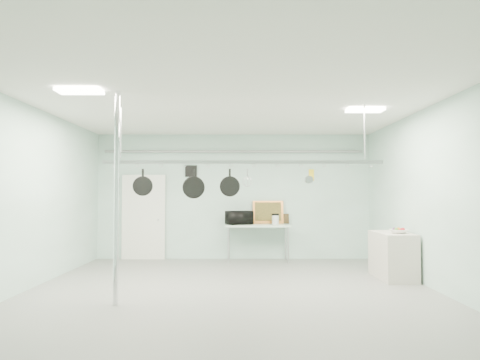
{
  "coord_description": "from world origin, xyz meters",
  "views": [
    {
      "loc": [
        0.14,
        -7.01,
        1.64
      ],
      "look_at": [
        0.16,
        1.0,
        1.92
      ],
      "focal_mm": 32.0,
      "sensor_mm": 36.0,
      "label": 1
    }
  ],
  "objects_px": {
    "pot_rack": "(243,160)",
    "skillet_mid": "(194,184)",
    "fruit_bowl": "(399,231)",
    "side_cabinet": "(393,255)",
    "microwave": "(239,218)",
    "coffee_canister": "(275,220)",
    "chrome_pole": "(117,197)",
    "skillet_right": "(230,182)",
    "prep_table": "(258,227)",
    "skillet_left": "(143,182)"
  },
  "relations": [
    {
      "from": "pot_rack",
      "to": "skillet_mid",
      "type": "bearing_deg",
      "value": 180.0
    },
    {
      "from": "fruit_bowl",
      "to": "skillet_mid",
      "type": "bearing_deg",
      "value": -167.21
    },
    {
      "from": "side_cabinet",
      "to": "pot_rack",
      "type": "xyz_separation_m",
      "value": [
        -2.95,
        -1.1,
        1.78
      ]
    },
    {
      "from": "side_cabinet",
      "to": "skillet_mid",
      "type": "xyz_separation_m",
      "value": [
        -3.79,
        -1.1,
        1.38
      ]
    },
    {
      "from": "side_cabinet",
      "to": "microwave",
      "type": "distance_m",
      "value": 3.78
    },
    {
      "from": "pot_rack",
      "to": "skillet_mid",
      "type": "xyz_separation_m",
      "value": [
        -0.84,
        0.0,
        -0.4
      ]
    },
    {
      "from": "fruit_bowl",
      "to": "pot_rack",
      "type": "bearing_deg",
      "value": -163.79
    },
    {
      "from": "pot_rack",
      "to": "coffee_canister",
      "type": "relative_size",
      "value": 21.17
    },
    {
      "from": "chrome_pole",
      "to": "microwave",
      "type": "height_order",
      "value": "chrome_pole"
    },
    {
      "from": "skillet_right",
      "to": "microwave",
      "type": "bearing_deg",
      "value": 96.07
    },
    {
      "from": "coffee_canister",
      "to": "prep_table",
      "type": "bearing_deg",
      "value": 177.42
    },
    {
      "from": "prep_table",
      "to": "coffee_canister",
      "type": "distance_m",
      "value": 0.48
    },
    {
      "from": "prep_table",
      "to": "skillet_mid",
      "type": "bearing_deg",
      "value": -110.58
    },
    {
      "from": "microwave",
      "to": "fruit_bowl",
      "type": "distance_m",
      "value": 3.91
    },
    {
      "from": "chrome_pole",
      "to": "microwave",
      "type": "xyz_separation_m",
      "value": [
        1.84,
        4.21,
        -0.53
      ]
    },
    {
      "from": "side_cabinet",
      "to": "coffee_canister",
      "type": "relative_size",
      "value": 5.29
    },
    {
      "from": "skillet_left",
      "to": "skillet_right",
      "type": "distance_m",
      "value": 1.49
    },
    {
      "from": "coffee_canister",
      "to": "side_cabinet",
      "type": "bearing_deg",
      "value": -45.9
    },
    {
      "from": "microwave",
      "to": "coffee_canister",
      "type": "relative_size",
      "value": 2.66
    },
    {
      "from": "chrome_pole",
      "to": "pot_rack",
      "type": "height_order",
      "value": "chrome_pole"
    },
    {
      "from": "pot_rack",
      "to": "microwave",
      "type": "distance_m",
      "value": 3.5
    },
    {
      "from": "chrome_pole",
      "to": "coffee_canister",
      "type": "height_order",
      "value": "chrome_pole"
    },
    {
      "from": "microwave",
      "to": "coffee_canister",
      "type": "bearing_deg",
      "value": 154.09
    },
    {
      "from": "microwave",
      "to": "fruit_bowl",
      "type": "xyz_separation_m",
      "value": [
        3.05,
        -2.44,
        -0.13
      ]
    },
    {
      "from": "skillet_mid",
      "to": "skillet_right",
      "type": "height_order",
      "value": "same"
    },
    {
      "from": "coffee_canister",
      "to": "skillet_mid",
      "type": "distance_m",
      "value": 3.77
    },
    {
      "from": "pot_rack",
      "to": "skillet_mid",
      "type": "height_order",
      "value": "pot_rack"
    },
    {
      "from": "microwave",
      "to": "side_cabinet",
      "type": "bearing_deg",
      "value": 119.53
    },
    {
      "from": "fruit_bowl",
      "to": "microwave",
      "type": "bearing_deg",
      "value": 141.39
    },
    {
      "from": "prep_table",
      "to": "pot_rack",
      "type": "bearing_deg",
      "value": -96.91
    },
    {
      "from": "skillet_right",
      "to": "side_cabinet",
      "type": "bearing_deg",
      "value": 28.03
    },
    {
      "from": "coffee_canister",
      "to": "skillet_right",
      "type": "relative_size",
      "value": 0.49
    },
    {
      "from": "skillet_mid",
      "to": "skillet_right",
      "type": "distance_m",
      "value": 0.62
    },
    {
      "from": "chrome_pole",
      "to": "skillet_right",
      "type": "distance_m",
      "value": 1.92
    },
    {
      "from": "prep_table",
      "to": "microwave",
      "type": "relative_size",
      "value": 2.65
    },
    {
      "from": "coffee_canister",
      "to": "skillet_mid",
      "type": "relative_size",
      "value": 0.44
    },
    {
      "from": "chrome_pole",
      "to": "skillet_right",
      "type": "relative_size",
      "value": 6.88
    },
    {
      "from": "skillet_mid",
      "to": "side_cabinet",
      "type": "bearing_deg",
      "value": 1.97
    },
    {
      "from": "chrome_pole",
      "to": "skillet_left",
      "type": "relative_size",
      "value": 7.29
    },
    {
      "from": "side_cabinet",
      "to": "fruit_bowl",
      "type": "height_order",
      "value": "fruit_bowl"
    },
    {
      "from": "pot_rack",
      "to": "skillet_left",
      "type": "bearing_deg",
      "value": 180.0
    },
    {
      "from": "prep_table",
      "to": "skillet_mid",
      "type": "distance_m",
      "value": 3.66
    },
    {
      "from": "prep_table",
      "to": "side_cabinet",
      "type": "relative_size",
      "value": 1.33
    },
    {
      "from": "skillet_left",
      "to": "skillet_mid",
      "type": "bearing_deg",
      "value": -13.51
    },
    {
      "from": "prep_table",
      "to": "pot_rack",
      "type": "height_order",
      "value": "pot_rack"
    },
    {
      "from": "microwave",
      "to": "skillet_left",
      "type": "bearing_deg",
      "value": 39.22
    },
    {
      "from": "pot_rack",
      "to": "coffee_canister",
      "type": "height_order",
      "value": "pot_rack"
    },
    {
      "from": "chrome_pole",
      "to": "skillet_right",
      "type": "bearing_deg",
      "value": 28.2
    },
    {
      "from": "microwave",
      "to": "skillet_right",
      "type": "distance_m",
      "value": 3.4
    },
    {
      "from": "skillet_mid",
      "to": "prep_table",
      "type": "bearing_deg",
      "value": 55.2
    }
  ]
}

